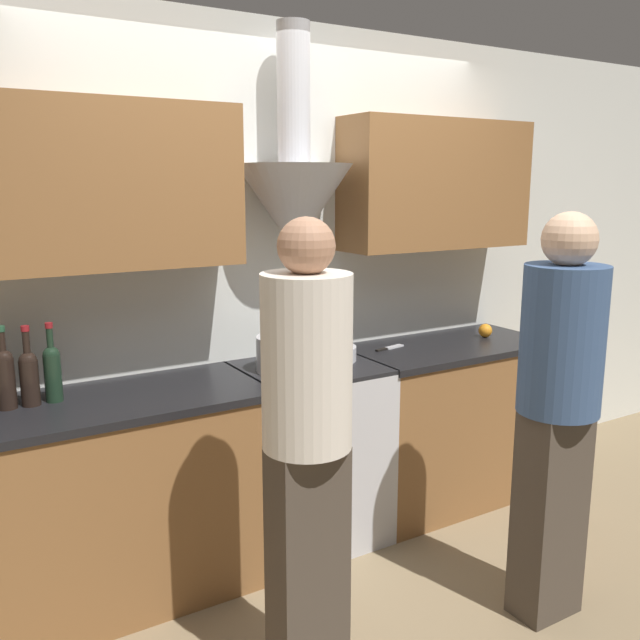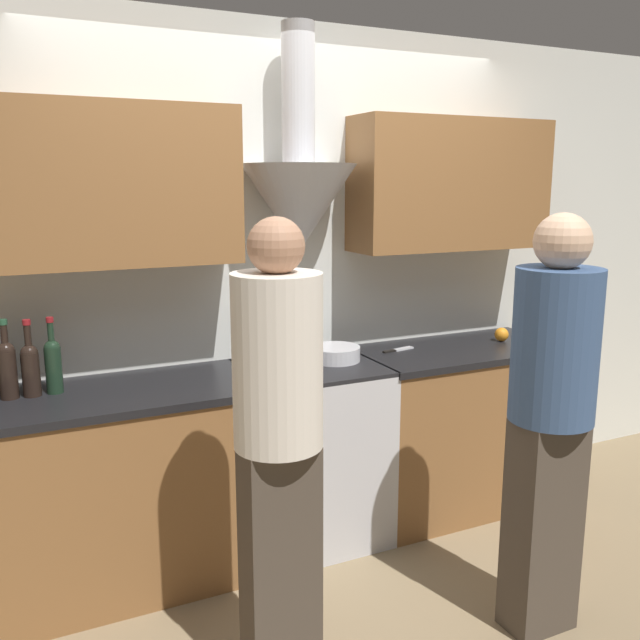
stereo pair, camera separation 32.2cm
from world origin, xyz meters
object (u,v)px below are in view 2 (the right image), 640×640
at_px(wine_bottle_3, 30,367).
at_px(orange_fruit, 502,334).
at_px(mixing_bowl, 335,354).
at_px(wine_bottle_2, 7,367).
at_px(wine_bottle_4, 53,363).
at_px(stove_range, 311,452).
at_px(person_foreground_right, 551,408).
at_px(person_foreground_left, 279,438).
at_px(stock_pot, 284,353).

xyz_separation_m(wine_bottle_3, orange_fruit, (2.48, -0.06, -0.09)).
bearing_deg(orange_fruit, mixing_bowl, 178.77).
height_order(wine_bottle_2, wine_bottle_4, wine_bottle_2).
bearing_deg(wine_bottle_4, mixing_bowl, -1.74).
relative_size(stove_range, mixing_bowl, 3.64).
bearing_deg(wine_bottle_3, person_foreground_right, -31.90).
relative_size(wine_bottle_3, person_foreground_left, 0.19).
bearing_deg(person_foreground_right, orange_fruit, 58.41).
bearing_deg(person_foreground_left, stove_range, 59.27).
bearing_deg(wine_bottle_4, orange_fruit, -1.51).
height_order(stove_range, person_foreground_right, person_foreground_right).
relative_size(stock_pot, orange_fruit, 3.36).
distance_m(wine_bottle_2, orange_fruit, 2.57).
bearing_deg(wine_bottle_2, wine_bottle_4, 0.74).
distance_m(wine_bottle_4, orange_fruit, 2.39).
bearing_deg(mixing_bowl, orange_fruit, -1.23).
relative_size(stove_range, wine_bottle_3, 2.77).
bearing_deg(stove_range, person_foreground_right, -63.03).
xyz_separation_m(wine_bottle_3, person_foreground_right, (1.82, -1.13, -0.10)).
height_order(stove_range, mixing_bowl, mixing_bowl).
relative_size(stove_range, person_foreground_left, 0.54).
distance_m(stove_range, wine_bottle_3, 1.41).
xyz_separation_m(stove_range, orange_fruit, (1.20, 0.01, 0.50)).
bearing_deg(stock_pot, wine_bottle_2, 175.84).
xyz_separation_m(wine_bottle_4, person_foreground_left, (0.65, -0.98, -0.10)).
bearing_deg(person_foreground_right, wine_bottle_4, 146.59).
height_order(stock_pot, person_foreground_right, person_foreground_right).
relative_size(wine_bottle_3, stock_pot, 1.25).
xyz_separation_m(wine_bottle_4, mixing_bowl, (1.34, -0.04, -0.10)).
bearing_deg(person_foreground_left, stock_pot, 66.47).
bearing_deg(stove_range, orange_fruit, 0.55).
distance_m(wine_bottle_2, person_foreground_right, 2.22).
bearing_deg(mixing_bowl, person_foreground_right, -70.44).
distance_m(stock_pot, person_foreground_left, 0.97).
relative_size(wine_bottle_3, orange_fruit, 4.19).
relative_size(stock_pot, mixing_bowl, 1.05).
bearing_deg(person_foreground_left, wine_bottle_2, 130.13).
distance_m(stove_range, person_foreground_left, 1.16).
distance_m(wine_bottle_2, person_foreground_left, 1.29).
bearing_deg(orange_fruit, person_foreground_left, -152.20).
height_order(wine_bottle_4, person_foreground_left, person_foreground_left).
height_order(wine_bottle_4, stock_pot, wine_bottle_4).
height_order(stock_pot, person_foreground_left, person_foreground_left).
bearing_deg(person_foreground_left, wine_bottle_4, 123.34).
distance_m(orange_fruit, person_foreground_left, 1.97).
bearing_deg(stock_pot, orange_fruit, 1.17).
bearing_deg(wine_bottle_4, stove_range, -3.60).
bearing_deg(orange_fruit, wine_bottle_3, 178.71).
height_order(wine_bottle_2, person_foreground_right, person_foreground_right).
distance_m(wine_bottle_4, person_foreground_left, 1.18).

